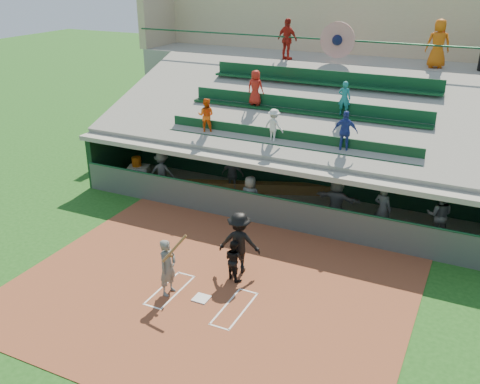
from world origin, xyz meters
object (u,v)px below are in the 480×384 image
at_px(water_cooler, 137,162).
at_px(batter_at_plate, 168,267).
at_px(home_plate, 201,298).
at_px(white_table, 139,174).
at_px(catcher, 234,260).

bearing_deg(water_cooler, batter_at_plate, -48.55).
bearing_deg(home_plate, white_table, 136.18).
bearing_deg(catcher, home_plate, 98.04).
xyz_separation_m(home_plate, catcher, (0.35, 1.34, 0.61)).
bearing_deg(batter_at_plate, catcher, 48.26).
xyz_separation_m(batter_at_plate, water_cooler, (-5.65, 6.40, 0.12)).
distance_m(home_plate, catcher, 1.52).
relative_size(home_plate, catcher, 0.34).
relative_size(white_table, water_cooler, 2.17).
bearing_deg(water_cooler, home_plate, -43.48).
distance_m(home_plate, water_cooler, 9.16).
bearing_deg(white_table, catcher, -55.93).
xyz_separation_m(catcher, water_cooler, (-6.96, 4.93, 0.33)).
relative_size(home_plate, water_cooler, 1.10).
relative_size(batter_at_plate, catcher, 1.55).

